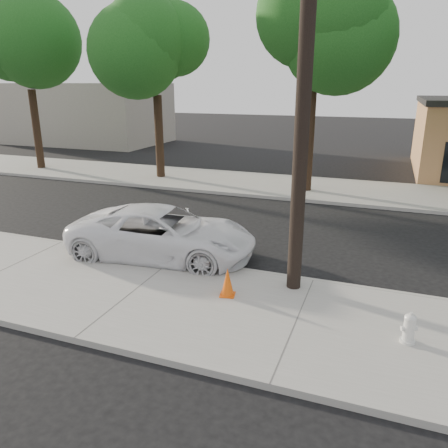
# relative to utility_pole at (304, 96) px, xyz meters

# --- Properties ---
(ground) EXTENTS (120.00, 120.00, 0.00)m
(ground) POSITION_rel_utility_pole_xyz_m (-3.60, 2.70, -4.70)
(ground) COLOR black
(ground) RESTS_ON ground
(near_sidewalk) EXTENTS (90.00, 4.40, 0.15)m
(near_sidewalk) POSITION_rel_utility_pole_xyz_m (-3.60, -1.60, -4.62)
(near_sidewalk) COLOR gray
(near_sidewalk) RESTS_ON ground
(far_sidewalk) EXTENTS (90.00, 5.00, 0.15)m
(far_sidewalk) POSITION_rel_utility_pole_xyz_m (-3.60, 11.20, -4.62)
(far_sidewalk) COLOR gray
(far_sidewalk) RESTS_ON ground
(curb_near) EXTENTS (90.00, 0.12, 0.16)m
(curb_near) POSITION_rel_utility_pole_xyz_m (-3.60, 0.60, -4.62)
(curb_near) COLOR #9E9B93
(curb_near) RESTS_ON ground
(building_far) EXTENTS (14.00, 8.00, 5.00)m
(building_far) POSITION_rel_utility_pole_xyz_m (-23.60, 22.70, -2.20)
(building_far) COLOR gray
(building_far) RESTS_ON ground
(utility_pole) EXTENTS (1.40, 0.34, 9.00)m
(utility_pole) POSITION_rel_utility_pole_xyz_m (0.00, 0.00, 0.00)
(utility_pole) COLOR black
(utility_pole) RESTS_ON near_sidewalk
(tree_a) EXTENTS (4.65, 4.50, 9.00)m
(tree_a) POSITION_rel_utility_pole_xyz_m (-17.40, 10.55, 1.83)
(tree_a) COLOR black
(tree_a) RESTS_ON far_sidewalk
(tree_b) EXTENTS (4.34, 4.20, 8.45)m
(tree_b) POSITION_rel_utility_pole_xyz_m (-9.41, 10.76, 1.45)
(tree_b) COLOR black
(tree_b) RESTS_ON far_sidewalk
(tree_c) EXTENTS (4.96, 4.80, 9.55)m
(tree_c) POSITION_rel_utility_pole_xyz_m (-1.38, 10.34, 2.21)
(tree_c) COLOR black
(tree_c) RESTS_ON far_sidewalk
(police_cruiser) EXTENTS (5.70, 3.06, 1.52)m
(police_cruiser) POSITION_rel_utility_pole_xyz_m (-4.10, 0.90, -3.94)
(police_cruiser) COLOR white
(police_cruiser) RESTS_ON ground
(fire_hydrant) EXTENTS (0.33, 0.29, 0.61)m
(fire_hydrant) POSITION_rel_utility_pole_xyz_m (2.59, -1.64, -4.26)
(fire_hydrant) COLOR silver
(fire_hydrant) RESTS_ON near_sidewalk
(traffic_cone) EXTENTS (0.42, 0.42, 0.69)m
(traffic_cone) POSITION_rel_utility_pole_xyz_m (-1.38, -1.01, -4.21)
(traffic_cone) COLOR #EC560C
(traffic_cone) RESTS_ON near_sidewalk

